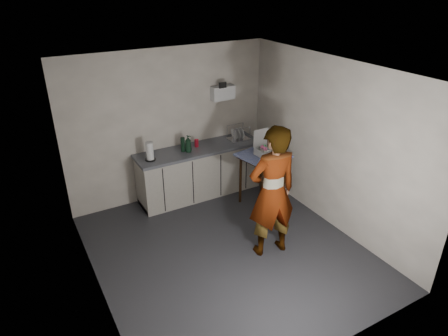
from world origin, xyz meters
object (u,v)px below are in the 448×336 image
soda_can (197,143)px  dish_rack (238,136)px  soap_bottle (188,144)px  dark_bottle (183,145)px  standing_man (272,192)px  bakery_box (265,150)px  side_table (263,161)px  paper_towel (150,152)px  kitchen_counter (200,173)px

soda_can → dish_rack: 0.81m
soap_bottle → dark_bottle: 0.10m
standing_man → bakery_box: bearing=-114.1°
bakery_box → dark_bottle: bearing=139.3°
dark_bottle → side_table: bearing=-37.0°
side_table → bakery_box: size_ratio=2.22×
standing_man → dish_rack: bearing=-101.9°
bakery_box → paper_towel: bearing=152.0°
side_table → bakery_box: bakery_box is taller
side_table → standing_man: bearing=-130.1°
kitchen_counter → side_table: (0.79, -0.82, 0.38)m
kitchen_counter → bakery_box: 1.30m
soap_bottle → standing_man: bearing=-79.3°
kitchen_counter → paper_towel: paper_towel is taller
soap_bottle → soda_can: (0.22, 0.13, -0.08)m
kitchen_counter → soda_can: 0.55m
soda_can → standing_man: bearing=-86.0°
soap_bottle → dark_bottle: soap_bottle is taller
kitchen_counter → soap_bottle: (-0.23, -0.06, 0.63)m
side_table → standing_man: 1.34m
standing_man → dark_bottle: standing_man is taller
dark_bottle → soda_can: bearing=13.2°
bakery_box → soda_can: bearing=128.6°
soap_bottle → dish_rack: soap_bottle is taller
soap_bottle → dark_bottle: size_ratio=1.19×
standing_man → bakery_box: (0.68, 1.14, 0.05)m
kitchen_counter → dark_bottle: 0.68m
kitchen_counter → soap_bottle: bearing=-164.7°
standing_man → soap_bottle: bearing=-72.7°
kitchen_counter → side_table: side_table is taller
dish_rack → soap_bottle: bearing=-176.4°
kitchen_counter → bakery_box: size_ratio=5.39×
standing_man → paper_towel: standing_man is taller
standing_man → dish_rack: 2.08m
standing_man → soap_bottle: (-0.36, 1.91, 0.09)m
bakery_box → side_table: bearing=142.5°
side_table → soda_can: (-0.80, 0.89, 0.17)m
soap_bottle → paper_towel: 0.68m
side_table → soda_can: soda_can is taller
side_table → dark_bottle: bearing=132.4°
soap_bottle → paper_towel: (-0.68, 0.00, -0.00)m
side_table → paper_towel: bearing=145.2°
soap_bottle → dark_bottle: bearing=137.9°
side_table → kitchen_counter: bearing=123.3°
standing_man → soda_can: (-0.14, 2.04, 0.01)m
paper_towel → bakery_box: 1.88m
soda_can → kitchen_counter: bearing=-81.2°
kitchen_counter → bakery_box: bakery_box is taller
soda_can → dish_rack: size_ratio=0.36×
soap_bottle → paper_towel: bearing=179.6°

